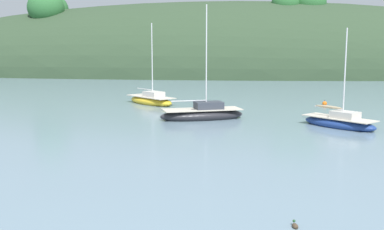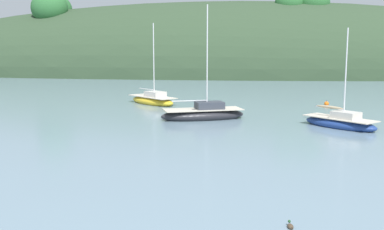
{
  "view_description": "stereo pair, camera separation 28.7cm",
  "coord_description": "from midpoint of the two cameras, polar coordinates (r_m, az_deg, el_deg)",
  "views": [
    {
      "loc": [
        2.66,
        -8.34,
        5.51
      ],
      "look_at": [
        0.0,
        20.0,
        1.2
      ],
      "focal_mm": 42.73,
      "sensor_mm": 36.0,
      "label": 1
    },
    {
      "loc": [
        2.95,
        -8.31,
        5.51
      ],
      "look_at": [
        0.0,
        20.0,
        1.2
      ],
      "focal_mm": 42.73,
      "sensor_mm": 36.0,
      "label": 2
    }
  ],
  "objects": [
    {
      "name": "sailboat_black_sloop",
      "position": [
        44.01,
        -5.32,
        1.87
      ],
      "size": [
        5.75,
        5.62,
        7.85
      ],
      "color": "gold",
      "rests_on": "ground"
    },
    {
      "name": "sailboat_orange_cutter",
      "position": [
        34.73,
        1.1,
        0.14
      ],
      "size": [
        6.83,
        4.25,
        8.78
      ],
      "color": "#232328",
      "rests_on": "ground"
    },
    {
      "name": "sailboat_teal_outer",
      "position": [
        32.82,
        17.69,
        -0.85
      ],
      "size": [
        5.12,
        5.17,
        6.9
      ],
      "color": "navy",
      "rests_on": "ground"
    },
    {
      "name": "duck_lone_left",
      "position": [
        14.7,
        12.18,
        -13.38
      ],
      "size": [
        0.22,
        0.43,
        0.24
      ],
      "color": "#473828",
      "rests_on": "ground"
    },
    {
      "name": "mooring_buoy_channel",
      "position": [
        44.96,
        16.04,
        1.39
      ],
      "size": [
        0.44,
        0.44,
        0.54
      ],
      "color": "orange",
      "rests_on": "ground"
    },
    {
      "name": "far_shoreline_hill",
      "position": [
        91.8,
        3.59,
        5.2
      ],
      "size": [
        150.0,
        36.0,
        30.19
      ],
      "color": "#2D422B",
      "rests_on": "ground"
    }
  ]
}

